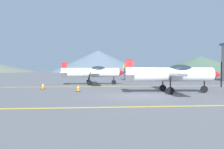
% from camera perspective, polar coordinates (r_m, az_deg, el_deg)
% --- Properties ---
extents(ground_plane, '(400.00, 400.00, 0.00)m').
position_cam_1_polar(ground_plane, '(15.52, 5.97, -5.37)').
color(ground_plane, slate).
extents(apron_line_near, '(80.00, 0.16, 0.01)m').
position_cam_1_polar(apron_line_near, '(10.96, 10.67, -8.23)').
color(apron_line_near, yellow).
rests_on(apron_line_near, ground_plane).
extents(apron_line_far, '(80.00, 0.16, 0.01)m').
position_cam_1_polar(apron_line_far, '(23.04, 2.37, -3.12)').
color(apron_line_far, yellow).
rests_on(apron_line_far, ground_plane).
extents(airplane_near, '(7.54, 8.68, 2.60)m').
position_cam_1_polar(airplane_near, '(17.37, 15.60, 0.15)').
color(airplane_near, white).
rests_on(airplane_near, ground_plane).
extents(airplane_mid, '(7.54, 8.68, 2.60)m').
position_cam_1_polar(airplane_mid, '(25.64, -4.96, 0.61)').
color(airplane_mid, white).
rests_on(airplane_mid, ground_plane).
extents(airplane_far, '(7.60, 8.67, 2.60)m').
position_cam_1_polar(airplane_far, '(36.90, 8.59, 0.86)').
color(airplane_far, '#33478C').
rests_on(airplane_far, ground_plane).
extents(traffic_cone_front, '(0.36, 0.36, 0.59)m').
position_cam_1_polar(traffic_cone_front, '(18.04, -8.86, -3.51)').
color(traffic_cone_front, black).
rests_on(traffic_cone_front, ground_plane).
extents(traffic_cone_side, '(0.36, 0.36, 0.59)m').
position_cam_1_polar(traffic_cone_side, '(20.96, -17.62, -2.86)').
color(traffic_cone_side, black).
rests_on(traffic_cone_side, ground_plane).
extents(hill_centerleft, '(54.85, 54.85, 12.76)m').
position_cam_1_polar(hill_centerleft, '(128.65, -3.65, 3.48)').
color(hill_centerleft, slate).
rests_on(hill_centerleft, ground_plane).
extents(hill_centerright, '(58.83, 58.83, 9.88)m').
position_cam_1_polar(hill_centerright, '(150.85, 22.09, 2.54)').
color(hill_centerright, '#4C6651').
rests_on(hill_centerright, ground_plane).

